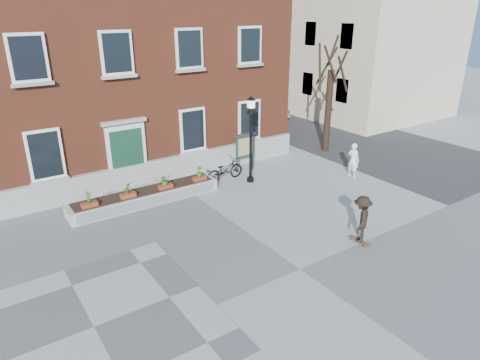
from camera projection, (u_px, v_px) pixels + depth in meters
ground at (300, 269)px, 13.11m from camera, size 100.00×100.00×0.00m
checker_patch at (94, 327)px, 10.74m from camera, size 6.00×6.00×0.01m
bicycle at (225, 170)px, 19.59m from camera, size 2.07×0.94×1.05m
parked_car at (264, 105)px, 31.25m from camera, size 2.34×4.93×1.56m
bystander at (353, 160)px, 19.97m from camera, size 0.46×0.64×1.64m
brick_building at (79, 33)px, 20.39m from camera, size 18.40×10.85×12.60m
planter_assembly at (146, 196)px, 17.45m from camera, size 6.20×1.12×1.15m
bare_tree at (329, 101)px, 22.89m from camera, size 1.83×1.83×6.16m
side_street at (308, 12)px, 34.99m from camera, size 15.20×36.00×14.50m
lamp_post at (251, 128)px, 18.73m from camera, size 0.40×0.40×3.93m
notice_board at (245, 146)px, 20.52m from camera, size 1.10×0.16×1.87m
skateboarder at (361, 219)px, 14.28m from camera, size 1.22×1.09×1.71m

